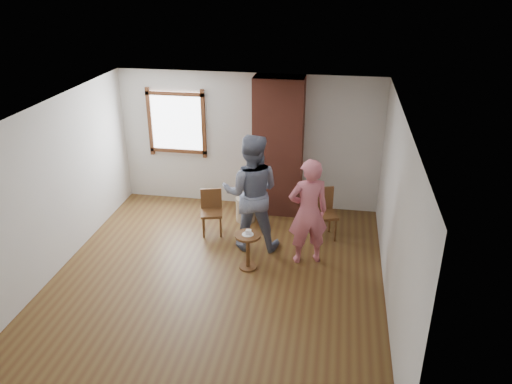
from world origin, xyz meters
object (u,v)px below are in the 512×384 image
dining_chair_left (212,209)px  side_table (248,246)px  person_pink (308,212)px  man (251,193)px  stoneware_crock (245,209)px  dining_chair_right (323,210)px

dining_chair_left → side_table: size_ratio=1.32×
side_table → person_pink: size_ratio=0.34×
dining_chair_left → man: 1.02m
stoneware_crock → dining_chair_right: dining_chair_right is taller
stoneware_crock → dining_chair_right: size_ratio=0.52×
dining_chair_right → person_pink: person_pink is taller
stoneware_crock → man: bearing=-73.1°
stoneware_crock → dining_chair_right: 1.50m
dining_chair_right → person_pink: (-0.21, -0.87, 0.38)m
stoneware_crock → dining_chair_left: (-0.51, -0.52, 0.21)m
dining_chair_right → person_pink: bearing=-122.9°
side_table → man: 0.90m
stoneware_crock → man: 1.20m
dining_chair_left → stoneware_crock: bearing=31.5°
dining_chair_left → person_pink: bearing=-35.6°
dining_chair_left → side_table: dining_chair_left is taller
stoneware_crock → dining_chair_left: bearing=-134.4°
dining_chair_left → dining_chair_right: size_ratio=0.90×
side_table → man: (-0.07, 0.68, 0.59)m
man → dining_chair_right: bearing=-159.0°
stoneware_crock → dining_chair_left: dining_chair_left is taller
dining_chair_right → person_pink: size_ratio=0.50×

